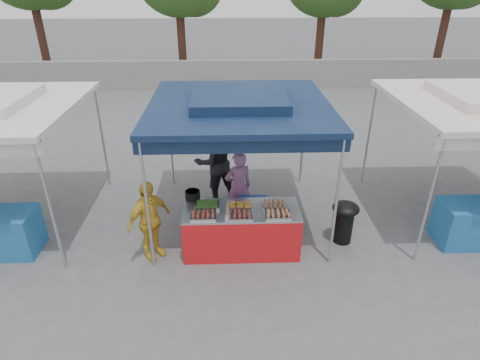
{
  "coord_description": "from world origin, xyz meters",
  "views": [
    {
      "loc": [
        -0.23,
        -5.93,
        4.47
      ],
      "look_at": [
        0.0,
        0.6,
        1.05
      ],
      "focal_mm": 30.0,
      "sensor_mm": 36.0,
      "label": 1
    }
  ],
  "objects_px": {
    "vendor_woman": "(238,187)",
    "customer_person": "(149,221)",
    "cooking_pot": "(193,195)",
    "wok_burner": "(344,219)",
    "helper_man": "(215,161)",
    "vendor_table": "(241,230)"
  },
  "relations": [
    {
      "from": "helper_man",
      "to": "vendor_table",
      "type": "bearing_deg",
      "value": 80.45
    },
    {
      "from": "cooking_pot",
      "to": "wok_burner",
      "type": "bearing_deg",
      "value": -3.85
    },
    {
      "from": "wok_burner",
      "to": "helper_man",
      "type": "xyz_separation_m",
      "value": [
        -2.38,
        1.64,
        0.43
      ]
    },
    {
      "from": "vendor_woman",
      "to": "helper_man",
      "type": "bearing_deg",
      "value": -78.94
    },
    {
      "from": "helper_man",
      "to": "cooking_pot",
      "type": "bearing_deg",
      "value": 51.47
    },
    {
      "from": "vendor_woman",
      "to": "customer_person",
      "type": "relative_size",
      "value": 1.01
    },
    {
      "from": "customer_person",
      "to": "wok_burner",
      "type": "bearing_deg",
      "value": -41.61
    },
    {
      "from": "customer_person",
      "to": "helper_man",
      "type": "bearing_deg",
      "value": 14.51
    },
    {
      "from": "cooking_pot",
      "to": "wok_burner",
      "type": "relative_size",
      "value": 0.33
    },
    {
      "from": "wok_burner",
      "to": "vendor_woman",
      "type": "height_order",
      "value": "vendor_woman"
    },
    {
      "from": "vendor_woman",
      "to": "helper_man",
      "type": "xyz_separation_m",
      "value": [
        -0.47,
        0.86,
        0.17
      ]
    },
    {
      "from": "vendor_table",
      "to": "vendor_woman",
      "type": "relative_size",
      "value": 1.35
    },
    {
      "from": "vendor_table",
      "to": "vendor_woman",
      "type": "distance_m",
      "value": 1.04
    },
    {
      "from": "helper_man",
      "to": "customer_person",
      "type": "distance_m",
      "value": 2.25
    },
    {
      "from": "customer_person",
      "to": "vendor_table",
      "type": "bearing_deg",
      "value": -42.45
    },
    {
      "from": "helper_man",
      "to": "customer_person",
      "type": "xyz_separation_m",
      "value": [
        -1.06,
        -1.97,
        -0.18
      ]
    },
    {
      "from": "cooking_pot",
      "to": "wok_burner",
      "type": "distance_m",
      "value": 2.78
    },
    {
      "from": "cooking_pot",
      "to": "vendor_woman",
      "type": "distance_m",
      "value": 1.04
    },
    {
      "from": "vendor_woman",
      "to": "customer_person",
      "type": "xyz_separation_m",
      "value": [
        -1.54,
        -1.11,
        -0.01
      ]
    },
    {
      "from": "vendor_table",
      "to": "wok_burner",
      "type": "relative_size",
      "value": 2.45
    },
    {
      "from": "wok_burner",
      "to": "vendor_woman",
      "type": "relative_size",
      "value": 0.55
    },
    {
      "from": "vendor_table",
      "to": "cooking_pot",
      "type": "height_order",
      "value": "cooking_pot"
    }
  ]
}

